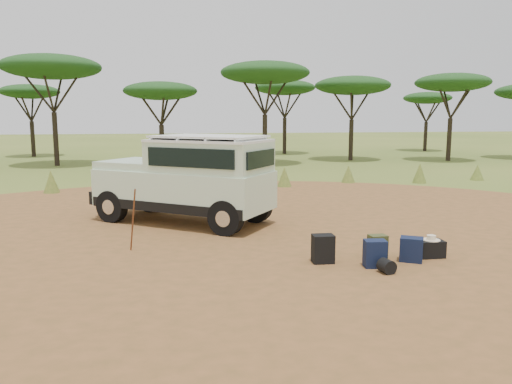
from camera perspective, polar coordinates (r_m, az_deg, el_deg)
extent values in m
plane|color=#506624|center=(11.75, -1.71, -5.48)|extent=(140.00, 140.00, 0.00)
cylinder|color=brown|center=(11.75, -1.71, -5.46)|extent=(23.00, 23.00, 0.01)
cone|color=#506624|center=(20.21, -22.37, 1.10)|extent=(0.60, 0.60, 0.85)
cone|color=#506624|center=(20.68, -13.69, 1.46)|extent=(0.60, 0.60, 0.70)
cone|color=#506624|center=(20.29, -5.28, 1.82)|extent=(0.60, 0.60, 0.90)
cone|color=#506624|center=(20.36, 3.26, 1.73)|extent=(0.60, 0.60, 0.80)
cone|color=#506624|center=(21.90, 10.51, 2.03)|extent=(0.60, 0.60, 0.75)
cone|color=#506624|center=(22.58, 18.21, 2.06)|extent=(0.60, 0.60, 0.85)
cone|color=#506624|center=(24.47, 23.97, 2.05)|extent=(0.60, 0.60, 0.70)
cylinder|color=black|center=(30.97, -21.92, 5.63)|extent=(0.28, 0.28, 3.06)
ellipsoid|color=#153A15|center=(31.06, -22.35, 13.09)|extent=(5.50, 5.50, 1.38)
cylinder|color=black|center=(29.53, -10.69, 5.28)|extent=(0.28, 0.28, 2.34)
ellipsoid|color=#153A15|center=(29.51, -10.87, 11.29)|extent=(4.20, 4.20, 1.05)
cylinder|color=black|center=(29.65, 1.02, 6.01)|extent=(0.28, 0.28, 2.93)
ellipsoid|color=#153A15|center=(29.71, 1.04, 13.48)|extent=(5.20, 5.20, 1.30)
cylinder|color=black|center=(32.93, 10.80, 5.86)|extent=(0.28, 0.28, 2.61)
ellipsoid|color=#153A15|center=(32.95, 10.98, 11.86)|extent=(4.80, 4.80, 1.20)
cylinder|color=black|center=(34.20, 21.20, 5.60)|extent=(0.28, 0.28, 2.70)
ellipsoid|color=#153A15|center=(34.23, 21.54, 11.57)|extent=(4.60, 4.60, 1.15)
cylinder|color=black|center=(38.47, -24.15, 5.55)|extent=(0.28, 0.28, 2.48)
ellipsoid|color=#153A15|center=(38.47, -24.46, 10.41)|extent=(4.00, 4.00, 1.00)
cylinder|color=black|center=(37.80, 3.28, 6.42)|extent=(0.28, 0.28, 2.70)
ellipsoid|color=#153A15|center=(37.82, 3.33, 11.83)|extent=(4.50, 4.50, 1.12)
cylinder|color=black|center=(43.07, 18.80, 6.02)|extent=(0.28, 0.28, 2.34)
ellipsoid|color=#153A15|center=(43.06, 19.00, 10.13)|extent=(3.80, 3.80, 0.95)
cube|color=beige|center=(13.62, -8.30, 0.42)|extent=(4.94, 4.31, 0.99)
cube|color=black|center=(13.67, -8.26, -1.12)|extent=(4.89, 4.28, 0.25)
cube|color=beige|center=(13.07, -5.32, 4.04)|extent=(3.45, 3.20, 0.78)
cube|color=white|center=(13.04, -5.34, 5.89)|extent=(3.47, 3.23, 0.06)
cube|color=white|center=(13.03, -5.35, 6.35)|extent=(3.21, 3.00, 0.05)
cube|color=beige|center=(14.42, -13.24, 3.14)|extent=(2.47, 2.48, 0.21)
cube|color=black|center=(13.86, -10.43, 4.36)|extent=(1.07, 1.39, 0.55)
cube|color=black|center=(12.27, -7.60, 3.87)|extent=(2.03, 1.48, 0.47)
cube|color=black|center=(13.88, -3.31, 4.50)|extent=(2.03, 1.48, 0.47)
cube|color=black|center=(12.37, 0.57, 3.81)|extent=(0.94, 1.28, 0.43)
cube|color=black|center=(15.13, -15.86, -0.17)|extent=(1.22, 1.62, 0.35)
cylinder|color=black|center=(15.11, -16.35, 2.99)|extent=(0.85, 1.14, 0.07)
cylinder|color=black|center=(15.17, -16.26, 0.91)|extent=(0.85, 1.14, 0.07)
cylinder|color=silver|center=(14.93, -17.12, 2.08)|extent=(0.19, 0.23, 0.23)
cylinder|color=silver|center=(15.36, -15.65, 2.32)|extent=(0.19, 0.23, 0.23)
cube|color=white|center=(15.17, -16.12, 0.32)|extent=(0.29, 0.38, 0.13)
cylinder|color=black|center=(14.56, -8.03, 4.16)|extent=(0.12, 0.12, 0.86)
cylinder|color=black|center=(14.13, -16.15, -1.58)|extent=(0.88, 0.75, 0.88)
cylinder|color=black|center=(15.39, -11.99, -0.59)|extent=(0.88, 0.75, 0.88)
cylinder|color=black|center=(12.08, -3.48, -2.96)|extent=(0.88, 0.75, 0.88)
cylinder|color=black|center=(13.54, -0.01, -1.66)|extent=(0.88, 0.75, 0.88)
cylinder|color=brown|center=(10.90, -13.89, -3.15)|extent=(0.20, 0.27, 1.37)
cube|color=black|center=(9.97, 7.66, -6.46)|extent=(0.43, 0.32, 0.57)
cube|color=#111837|center=(9.88, 13.43, -6.88)|extent=(0.44, 0.34, 0.53)
cube|color=#3D421E|center=(10.48, 13.72, -6.11)|extent=(0.36, 0.27, 0.49)
cube|color=#111837|center=(10.45, 17.33, -6.30)|extent=(0.54, 0.50, 0.49)
cube|color=black|center=(10.90, 19.33, -6.14)|extent=(0.51, 0.37, 0.36)
cylinder|color=black|center=(9.60, 14.71, -8.22)|extent=(0.31, 0.31, 0.27)
cylinder|color=beige|center=(10.86, 19.38, -5.18)|extent=(0.36, 0.36, 0.02)
cylinder|color=beige|center=(10.84, 19.40, -4.91)|extent=(0.18, 0.18, 0.09)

